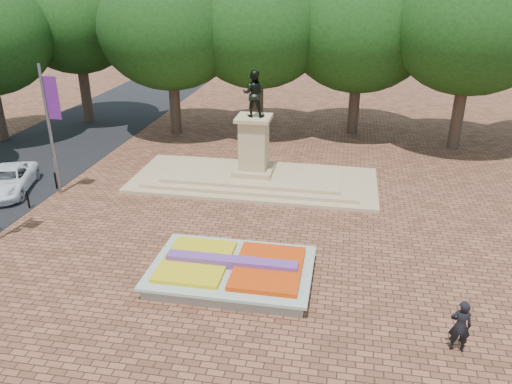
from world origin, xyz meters
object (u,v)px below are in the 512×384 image
(monument, at_px, (254,168))
(van, at_px, (8,181))
(pedestrian, at_px, (460,326))
(flower_bed, at_px, (232,270))

(monument, bearing_deg, van, -163.43)
(pedestrian, bearing_deg, monument, -51.07)
(flower_bed, relative_size, monument, 0.45)
(monument, height_order, van, monument)
(pedestrian, bearing_deg, flower_bed, -14.93)
(flower_bed, bearing_deg, monument, 95.87)
(flower_bed, xyz_separation_m, van, (-14.06, 6.12, 0.31))
(flower_bed, xyz_separation_m, pedestrian, (7.97, -2.66, 0.54))
(van, relative_size, pedestrian, 2.68)
(van, bearing_deg, flower_bed, -41.69)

